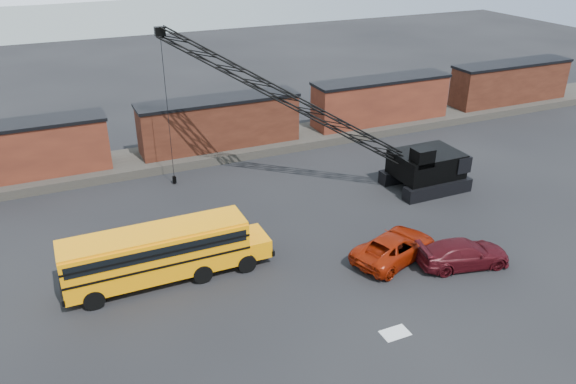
# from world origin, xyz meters

# --- Properties ---
(ground) EXTENTS (160.00, 160.00, 0.00)m
(ground) POSITION_xyz_m (0.00, 0.00, 0.00)
(ground) COLOR black
(ground) RESTS_ON ground
(gravel_berm) EXTENTS (120.00, 5.00, 0.70)m
(gravel_berm) POSITION_xyz_m (0.00, 22.00, 0.35)
(gravel_berm) COLOR #403B34
(gravel_berm) RESTS_ON ground
(boxcar_west_near) EXTENTS (13.70, 3.10, 4.17)m
(boxcar_west_near) POSITION_xyz_m (-16.00, 22.00, 2.76)
(boxcar_west_near) COLOR #461D14
(boxcar_west_near) RESTS_ON gravel_berm
(boxcar_mid) EXTENTS (13.70, 3.10, 4.17)m
(boxcar_mid) POSITION_xyz_m (0.00, 22.00, 2.76)
(boxcar_mid) COLOR #512416
(boxcar_mid) RESTS_ON gravel_berm
(boxcar_east_near) EXTENTS (13.70, 3.10, 4.17)m
(boxcar_east_near) POSITION_xyz_m (16.00, 22.00, 2.76)
(boxcar_east_near) COLOR #461D14
(boxcar_east_near) RESTS_ON gravel_berm
(boxcar_east_far) EXTENTS (13.70, 3.10, 4.17)m
(boxcar_east_far) POSITION_xyz_m (32.00, 22.00, 2.76)
(boxcar_east_far) COLOR #512416
(boxcar_east_far) RESTS_ON gravel_berm
(snow_patch) EXTENTS (1.40, 0.90, 0.02)m
(snow_patch) POSITION_xyz_m (0.50, -4.00, 0.01)
(snow_patch) COLOR silver
(snow_patch) RESTS_ON ground
(school_bus) EXTENTS (11.65, 2.65, 3.19)m
(school_bus) POSITION_xyz_m (-8.73, 5.15, 1.79)
(school_bus) COLOR #FF9505
(school_bus) RESTS_ON ground
(red_pickup) EXTENTS (6.36, 4.43, 1.61)m
(red_pickup) POSITION_xyz_m (4.20, 1.71, 0.81)
(red_pickup) COLOR maroon
(red_pickup) RESTS_ON ground
(maroon_suv) EXTENTS (5.78, 3.29, 1.58)m
(maroon_suv) POSITION_xyz_m (7.47, -0.51, 0.79)
(maroon_suv) COLOR #410B11
(maroon_suv) RESTS_ON ground
(crawler_crane) EXTENTS (20.37, 10.80, 11.92)m
(crawler_crane) POSITION_xyz_m (2.58, 13.32, 6.82)
(crawler_crane) COLOR black
(crawler_crane) RESTS_ON ground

